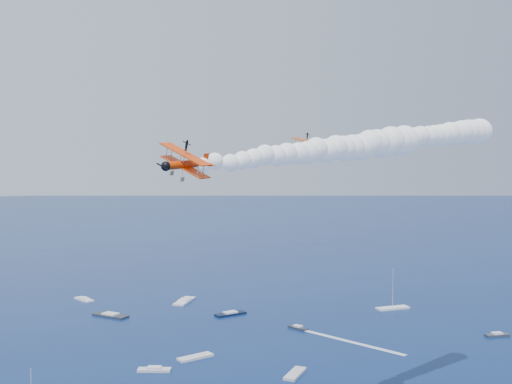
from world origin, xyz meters
name	(u,v)px	position (x,y,z in m)	size (l,w,h in m)	color
biplane_lead	(308,147)	(10.65, 36.71, 60.61)	(6.35, 7.12, 4.29)	#E44C04
biplane_trail	(187,164)	(-17.05, 17.82, 57.69)	(8.17, 9.16, 5.52)	#EB3A04
smoke_trail_lead	(410,138)	(39.44, 46.16, 62.92)	(57.94, 23.07, 10.68)	white
smoke_trail_trail	(322,150)	(10.37, 30.72, 60.00)	(55.46, 29.31, 10.68)	white
spectator_boats	(171,352)	(2.76, 114.44, 0.35)	(220.38, 197.62, 0.70)	black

